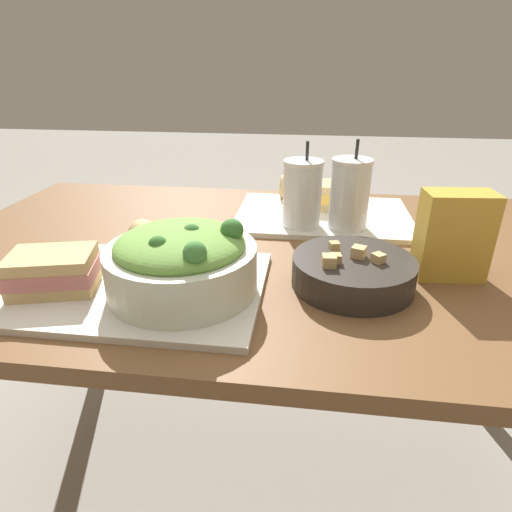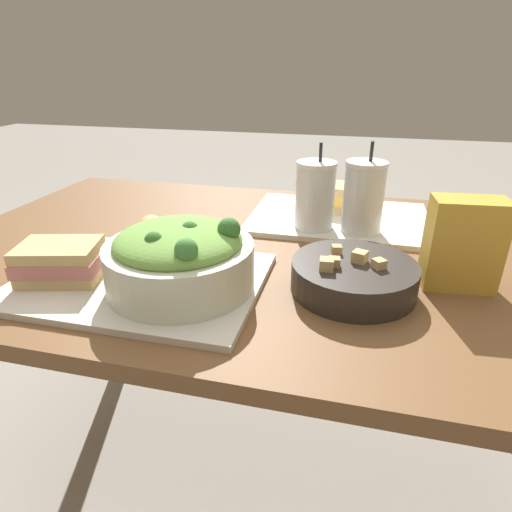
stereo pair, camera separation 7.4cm
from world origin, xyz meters
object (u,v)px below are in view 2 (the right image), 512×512
at_px(soup_bowl, 353,276).
at_px(chip_bag, 463,244).
at_px(salad_bowl, 180,257).
at_px(sandwich_far, 344,198).
at_px(baguette_far, 318,189).
at_px(drink_cup_dark, 315,197).
at_px(drink_cup_red, 363,199).
at_px(baguette_near, 169,237).
at_px(sandwich_near, 61,261).

relative_size(soup_bowl, chip_bag, 1.34).
distance_m(salad_bowl, sandwich_far, 0.53).
bearing_deg(salad_bowl, baguette_far, 72.46).
height_order(salad_bowl, sandwich_far, salad_bowl).
height_order(baguette_far, drink_cup_dark, drink_cup_dark).
height_order(sandwich_far, drink_cup_red, drink_cup_red).
height_order(drink_cup_dark, chip_bag, drink_cup_dark).
bearing_deg(baguette_near, drink_cup_dark, -24.71).
bearing_deg(sandwich_near, baguette_near, 33.33).
bearing_deg(baguette_near, soup_bowl, -71.51).
xyz_separation_m(soup_bowl, baguette_near, (-0.36, 0.05, 0.01)).
xyz_separation_m(salad_bowl, drink_cup_dark, (0.18, 0.33, 0.02)).
xyz_separation_m(salad_bowl, soup_bowl, (0.28, 0.07, -0.04)).
distance_m(salad_bowl, baguette_far, 0.56).
xyz_separation_m(baguette_near, sandwich_far, (0.32, 0.34, 0.00)).
xyz_separation_m(salad_bowl, chip_bag, (0.45, 0.13, 0.01)).
bearing_deg(baguette_far, baguette_near, 152.09).
height_order(sandwich_far, chip_bag, chip_bag).
distance_m(sandwich_far, chip_bag, 0.40).
distance_m(baguette_far, drink_cup_dark, 0.21).
bearing_deg(salad_bowl, sandwich_near, -173.55).
bearing_deg(sandwich_near, salad_bowl, -7.99).
distance_m(drink_cup_red, chip_bag, 0.26).
bearing_deg(baguette_far, sandwich_near, 148.76).
xyz_separation_m(drink_cup_dark, chip_bag, (0.27, -0.20, -0.00)).
distance_m(baguette_far, chip_bag, 0.49).
bearing_deg(drink_cup_dark, baguette_near, -141.46).
distance_m(sandwich_near, baguette_near, 0.20).
bearing_deg(drink_cup_dark, sandwich_near, -137.99).
bearing_deg(drink_cup_red, drink_cup_dark, 180.00).
relative_size(soup_bowl, baguette_far, 2.11).
height_order(salad_bowl, drink_cup_dark, drink_cup_dark).
bearing_deg(chip_bag, sandwich_near, -171.65).
bearing_deg(drink_cup_dark, soup_bowl, -69.29).
distance_m(sandwich_near, baguette_far, 0.68).
relative_size(baguette_near, drink_cup_red, 0.69).
height_order(soup_bowl, chip_bag, chip_bag).
relative_size(salad_bowl, sandwich_near, 1.57).
distance_m(salad_bowl, chip_bag, 0.47).
xyz_separation_m(sandwich_near, drink_cup_dark, (0.39, 0.35, 0.04)).
bearing_deg(sandwich_far, drink_cup_dark, -101.75).
xyz_separation_m(sandwich_near, drink_cup_red, (0.50, 0.35, 0.04)).
relative_size(sandwich_near, sandwich_far, 1.10).
distance_m(sandwich_far, drink_cup_red, 0.15).
height_order(soup_bowl, sandwich_near, sandwich_near).
bearing_deg(baguette_far, chip_bag, -141.91).
bearing_deg(salad_bowl, drink_cup_dark, 61.19).
bearing_deg(chip_bag, salad_bowl, -168.56).
bearing_deg(baguette_near, salad_bowl, -121.40).
height_order(salad_bowl, baguette_far, salad_bowl).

